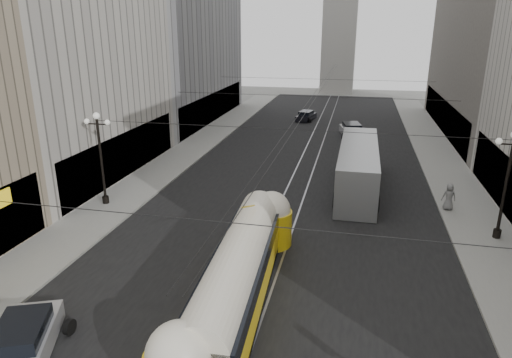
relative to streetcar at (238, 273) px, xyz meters
The scene contains 16 objects.
road 24.11m from the streetcar, 88.81° to the left, with size 20.00×85.00×0.02m, color black.
sidewalk_left 29.90m from the streetcar, 112.65° to the left, with size 4.00×72.00×0.15m, color gray.
sidewalk_right 30.30m from the streetcar, 65.60° to the left, with size 4.00×72.00×0.15m, color gray.
rail_left 24.11m from the streetcar, 90.60° to the left, with size 0.12×85.00×0.04m, color gray.
rail_right 24.14m from the streetcar, 87.03° to the left, with size 0.12×85.00×0.04m, color gray.
building_left_far 45.90m from the streetcar, 116.24° to the left, with size 12.60×28.60×28.60m.
distant_tower 72.80m from the streetcar, 89.60° to the left, with size 6.00×6.00×31.36m.
lamppost_left_mid 15.57m from the streetcar, 141.70° to the left, with size 1.86×0.44×6.37m.
lamppost_right_mid 16.36m from the streetcar, 36.11° to the left, with size 1.86×0.44×6.37m.
catenary 23.46m from the streetcar, 88.46° to the left, with size 25.00×72.00×0.23m.
streetcar is the anchor object (origin of this frame).
city_bus 17.62m from the streetcar, 73.60° to the left, with size 3.07×13.29×3.37m.
sedan_silver 8.75m from the streetcar, 143.57° to the right, with size 3.53×5.02×1.47m.
sedan_white_far 34.95m from the streetcar, 83.19° to the left, with size 2.95×5.11×1.52m.
sedan_dark_far 42.84m from the streetcar, 92.61° to the left, with size 2.49×4.29×1.27m.
pedestrian_sidewalk_right 17.43m from the streetcar, 50.74° to the left, with size 0.89×0.55×1.83m, color slate.
Camera 1 is at (4.13, -8.71, 11.89)m, focal length 32.00 mm.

